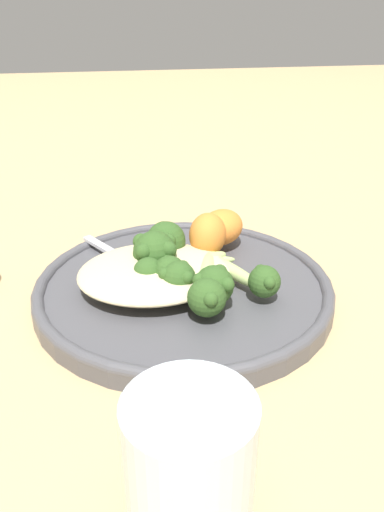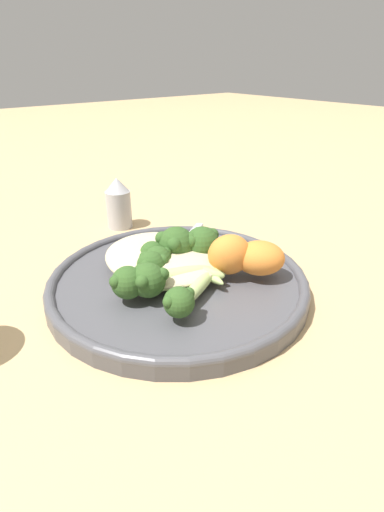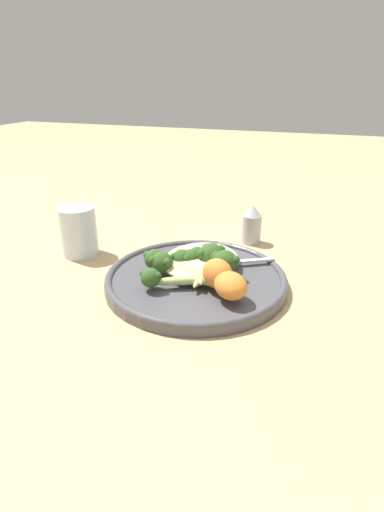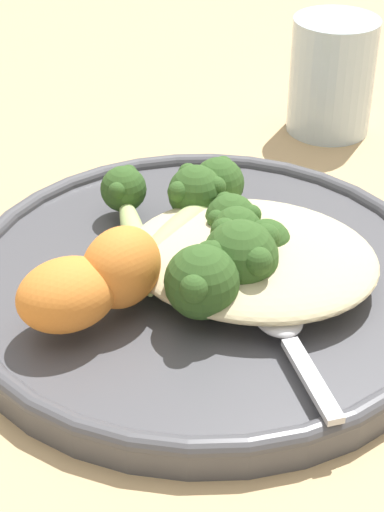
# 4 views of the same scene
# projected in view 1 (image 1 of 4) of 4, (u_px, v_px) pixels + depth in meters

# --- Properties ---
(ground_plane) EXTENTS (4.00, 4.00, 0.00)m
(ground_plane) POSITION_uv_depth(u_px,v_px,m) (203.00, 300.00, 0.49)
(ground_plane) COLOR tan
(plate) EXTENTS (0.29, 0.29, 0.02)m
(plate) POSITION_uv_depth(u_px,v_px,m) (184.00, 287.00, 0.49)
(plate) COLOR #4C4C51
(plate) RESTS_ON ground_plane
(quinoa_mound) EXTENTS (0.15, 0.12, 0.02)m
(quinoa_mound) POSITION_uv_depth(u_px,v_px,m) (154.00, 272.00, 0.48)
(quinoa_mound) COLOR beige
(quinoa_mound) RESTS_ON plate
(broccoli_stalk_0) EXTENTS (0.08, 0.06, 0.04)m
(broccoli_stalk_0) POSITION_uv_depth(u_px,v_px,m) (169.00, 242.00, 0.51)
(broccoli_stalk_0) COLOR #ADC675
(broccoli_stalk_0) RESTS_ON plate
(broccoli_stalk_1) EXTENTS (0.10, 0.04, 0.04)m
(broccoli_stalk_1) POSITION_uv_depth(u_px,v_px,m) (159.00, 252.00, 0.49)
(broccoli_stalk_1) COLOR #ADC675
(broccoli_stalk_1) RESTS_ON plate
(broccoli_stalk_2) EXTENTS (0.10, 0.05, 0.03)m
(broccoli_stalk_2) POSITION_uv_depth(u_px,v_px,m) (162.00, 269.00, 0.48)
(broccoli_stalk_2) COLOR #ADC675
(broccoli_stalk_2) RESTS_ON plate
(broccoli_stalk_3) EXTENTS (0.08, 0.07, 0.03)m
(broccoli_stalk_3) POSITION_uv_depth(u_px,v_px,m) (181.00, 269.00, 0.47)
(broccoli_stalk_3) COLOR #ADC675
(broccoli_stalk_3) RESTS_ON plate
(broccoli_stalk_4) EXTENTS (0.08, 0.08, 0.03)m
(broccoli_stalk_4) POSITION_uv_depth(u_px,v_px,m) (185.00, 275.00, 0.46)
(broccoli_stalk_4) COLOR #ADC675
(broccoli_stalk_4) RESTS_ON plate
(broccoli_stalk_5) EXTENTS (0.06, 0.12, 0.03)m
(broccoli_stalk_5) POSITION_uv_depth(u_px,v_px,m) (208.00, 286.00, 0.44)
(broccoli_stalk_5) COLOR #ADC675
(broccoli_stalk_5) RESTS_ON plate
(broccoli_stalk_6) EXTENTS (0.05, 0.12, 0.04)m
(broccoli_stalk_6) POSITION_uv_depth(u_px,v_px,m) (215.00, 279.00, 0.45)
(broccoli_stalk_6) COLOR #ADC675
(broccoli_stalk_6) RESTS_ON plate
(broccoli_stalk_7) EXTENTS (0.07, 0.12, 0.03)m
(broccoli_stalk_7) POSITION_uv_depth(u_px,v_px,m) (247.00, 275.00, 0.47)
(broccoli_stalk_7) COLOR #ADC675
(broccoli_stalk_7) RESTS_ON plate
(sweet_potato_chunk_0) EXTENTS (0.07, 0.07, 0.04)m
(sweet_potato_chunk_0) POSITION_uv_depth(u_px,v_px,m) (221.00, 227.00, 0.55)
(sweet_potato_chunk_0) COLOR orange
(sweet_potato_chunk_0) RESTS_ON plate
(sweet_potato_chunk_1) EXTENTS (0.06, 0.06, 0.05)m
(sweet_potato_chunk_1) POSITION_uv_depth(u_px,v_px,m) (208.00, 235.00, 0.52)
(sweet_potato_chunk_1) COLOR orange
(sweet_potato_chunk_1) RESTS_ON plate
(spoon) EXTENTS (0.06, 0.09, 0.01)m
(spoon) POSITION_uv_depth(u_px,v_px,m) (122.00, 256.00, 0.52)
(spoon) COLOR silver
(spoon) RESTS_ON plate
(water_glass) EXTENTS (0.07, 0.07, 0.09)m
(water_glass) POSITION_uv_depth(u_px,v_px,m) (190.00, 474.00, 0.25)
(water_glass) COLOR silver
(water_glass) RESTS_ON ground_plane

